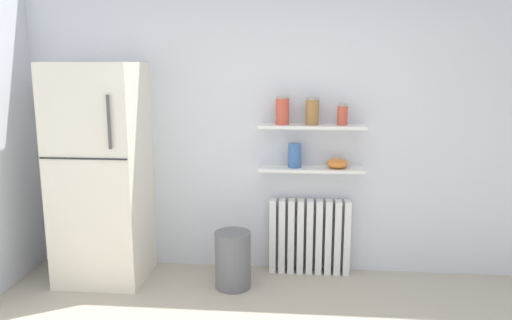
% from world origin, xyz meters
% --- Properties ---
extents(back_wall, '(7.04, 0.10, 2.60)m').
position_xyz_m(back_wall, '(0.00, 2.05, 1.30)').
color(back_wall, silver).
rests_on(back_wall, ground_plane).
extents(refrigerator, '(0.70, 0.66, 1.80)m').
position_xyz_m(refrigerator, '(-1.49, 1.69, 0.90)').
color(refrigerator, silver).
rests_on(refrigerator, ground_plane).
extents(radiator, '(0.69, 0.12, 0.65)m').
position_xyz_m(radiator, '(0.22, 1.92, 0.32)').
color(radiator, white).
rests_on(radiator, ground_plane).
extents(wall_shelf_lower, '(0.87, 0.22, 0.02)m').
position_xyz_m(wall_shelf_lower, '(0.22, 1.89, 0.92)').
color(wall_shelf_lower, white).
extents(wall_shelf_upper, '(0.87, 0.22, 0.02)m').
position_xyz_m(wall_shelf_upper, '(0.22, 1.89, 1.28)').
color(wall_shelf_upper, white).
extents(storage_jar_0, '(0.11, 0.11, 0.23)m').
position_xyz_m(storage_jar_0, '(-0.02, 1.89, 1.41)').
color(storage_jar_0, '#C64C38').
rests_on(storage_jar_0, wall_shelf_upper).
extents(storage_jar_1, '(0.11, 0.11, 0.22)m').
position_xyz_m(storage_jar_1, '(0.22, 1.89, 1.40)').
color(storage_jar_1, olive).
rests_on(storage_jar_1, wall_shelf_upper).
extents(storage_jar_2, '(0.09, 0.09, 0.17)m').
position_xyz_m(storage_jar_2, '(0.47, 1.89, 1.38)').
color(storage_jar_2, '#C64C38').
rests_on(storage_jar_2, wall_shelf_upper).
extents(vase, '(0.11, 0.11, 0.20)m').
position_xyz_m(vase, '(0.09, 1.89, 1.04)').
color(vase, '#38609E').
rests_on(vase, wall_shelf_lower).
extents(shelf_bowl, '(0.18, 0.18, 0.08)m').
position_xyz_m(shelf_bowl, '(0.44, 1.89, 0.98)').
color(shelf_bowl, orange).
rests_on(shelf_bowl, wall_shelf_lower).
extents(trash_bin, '(0.29, 0.29, 0.46)m').
position_xyz_m(trash_bin, '(-0.39, 1.58, 0.23)').
color(trash_bin, slate).
rests_on(trash_bin, ground_plane).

